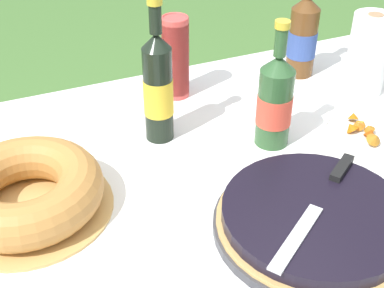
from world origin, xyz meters
name	(u,v)px	position (x,y,z in m)	size (l,w,h in m)	color
garden_table	(215,218)	(0.00, 0.00, 0.70)	(1.64, 1.16, 0.76)	brown
tablecloth	(215,199)	(0.00, 0.00, 0.75)	(1.65, 1.17, 0.10)	white
berry_tart	(314,220)	(0.13, -0.18, 0.80)	(0.39, 0.39, 0.06)	#38383D
serving_knife	(322,198)	(0.15, -0.16, 0.83)	(0.32, 0.23, 0.01)	silver
bundt_cake	(25,191)	(-0.37, 0.11, 0.82)	(0.35, 0.35, 0.10)	tan
cup_stack	(176,58)	(0.09, 0.43, 0.88)	(0.07, 0.07, 0.23)	#E04C47
cider_bottle_green	(275,101)	(0.21, 0.13, 0.88)	(0.08, 0.08, 0.31)	#2D562D
cider_bottle_amber	(303,37)	(0.47, 0.41, 0.89)	(0.08, 0.08, 0.32)	brown
juice_bottle_red	(158,88)	(-0.03, 0.25, 0.90)	(0.07, 0.07, 0.35)	black
snack_plate_near	(368,134)	(0.44, 0.05, 0.78)	(0.22, 0.22, 0.05)	white
paper_towel_roll	(368,54)	(0.57, 0.25, 0.88)	(0.11, 0.11, 0.23)	white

